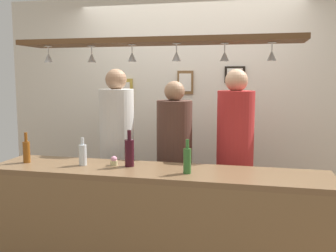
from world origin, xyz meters
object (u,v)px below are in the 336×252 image
(bottle_beer_green_import, at_px, (187,160))
(picture_frame_lower_pair, at_px, (238,98))
(bottle_soda_clear, at_px, (83,154))
(picture_frame_caricature, at_px, (122,93))
(person_right_red_shirt, at_px, (235,145))
(cupcake, at_px, (114,161))
(bottle_beer_amber_tall, at_px, (26,151))
(picture_frame_crest, at_px, (185,82))
(person_middle_brown_shirt, at_px, (174,150))
(person_left_white_patterned_shirt, at_px, (117,140))
(bottle_wine_dark_red, at_px, (129,152))
(picture_frame_upper_small, at_px, (235,75))

(bottle_beer_green_import, bearing_deg, picture_frame_lower_pair, 78.39)
(bottle_soda_clear, distance_m, picture_frame_caricature, 1.48)
(person_right_red_shirt, distance_m, picture_frame_caricature, 1.61)
(person_right_red_shirt, xyz_separation_m, cupcake, (-0.95, -0.61, -0.07))
(bottle_beer_amber_tall, xyz_separation_m, picture_frame_caricature, (0.35, 1.42, 0.44))
(bottle_beer_amber_tall, distance_m, picture_frame_lower_pair, 2.25)
(bottle_soda_clear, relative_size, picture_frame_crest, 0.88)
(bottle_soda_clear, relative_size, cupcake, 2.95)
(person_middle_brown_shirt, relative_size, cupcake, 21.10)
(person_middle_brown_shirt, distance_m, cupcake, 0.72)
(picture_frame_crest, bearing_deg, person_left_white_patterned_shirt, -126.83)
(bottle_soda_clear, relative_size, picture_frame_caricature, 0.68)
(person_left_white_patterned_shirt, relative_size, picture_frame_crest, 6.78)
(bottle_soda_clear, bearing_deg, bottle_wine_dark_red, 7.14)
(bottle_soda_clear, bearing_deg, person_right_red_shirt, 28.99)
(person_left_white_patterned_shirt, relative_size, bottle_beer_amber_tall, 6.78)
(picture_frame_lower_pair, bearing_deg, picture_frame_caricature, 180.00)
(bottle_beer_green_import, bearing_deg, person_right_red_shirt, 66.81)
(bottle_wine_dark_red, relative_size, bottle_beer_amber_tall, 1.15)
(person_middle_brown_shirt, bearing_deg, bottle_beer_green_import, -70.84)
(picture_frame_lower_pair, bearing_deg, bottle_beer_green_import, -101.61)
(bottle_beer_amber_tall, bearing_deg, bottle_soda_clear, 1.74)
(person_left_white_patterned_shirt, bearing_deg, person_middle_brown_shirt, 0.00)
(bottle_beer_amber_tall, relative_size, picture_frame_lower_pair, 0.87)
(bottle_beer_amber_tall, relative_size, picture_frame_caricature, 0.76)
(person_left_white_patterned_shirt, bearing_deg, person_right_red_shirt, 0.00)
(picture_frame_caricature, bearing_deg, bottle_soda_clear, -83.63)
(person_left_white_patterned_shirt, relative_size, cupcake, 22.59)
(picture_frame_caricature, bearing_deg, picture_frame_crest, 0.00)
(person_left_white_patterned_shirt, xyz_separation_m, picture_frame_caricature, (-0.21, 0.73, 0.43))
(picture_frame_lower_pair, distance_m, picture_frame_caricature, 1.35)
(bottle_beer_amber_tall, relative_size, cupcake, 3.33)
(bottle_beer_green_import, height_order, picture_frame_upper_small, picture_frame_upper_small)
(bottle_beer_amber_tall, distance_m, picture_frame_upper_small, 2.28)
(bottle_beer_amber_tall, bearing_deg, bottle_wine_dark_red, 4.08)
(picture_frame_upper_small, bearing_deg, bottle_soda_clear, -129.35)
(bottle_soda_clear, xyz_separation_m, picture_frame_upper_small, (1.15, 1.40, 0.66))
(person_left_white_patterned_shirt, xyz_separation_m, bottle_wine_dark_red, (0.34, -0.62, 0.01))
(picture_frame_lower_pair, xyz_separation_m, picture_frame_crest, (-0.59, 0.00, 0.18))
(person_middle_brown_shirt, distance_m, bottle_soda_clear, 0.92)
(picture_frame_caricature, bearing_deg, picture_frame_upper_small, 0.00)
(cupcake, bearing_deg, picture_frame_caricature, 106.87)
(person_middle_brown_shirt, distance_m, picture_frame_crest, 0.97)
(bottle_beer_amber_tall, distance_m, cupcake, 0.77)
(person_right_red_shirt, height_order, bottle_soda_clear, person_right_red_shirt)
(bottle_beer_amber_tall, xyz_separation_m, cupcake, (0.76, 0.07, -0.06))
(bottle_wine_dark_red, bearing_deg, picture_frame_caricature, 111.92)
(picture_frame_upper_small, bearing_deg, picture_frame_lower_pair, 0.00)
(picture_frame_crest, bearing_deg, picture_frame_caricature, 180.00)
(bottle_beer_green_import, bearing_deg, cupcake, 168.92)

